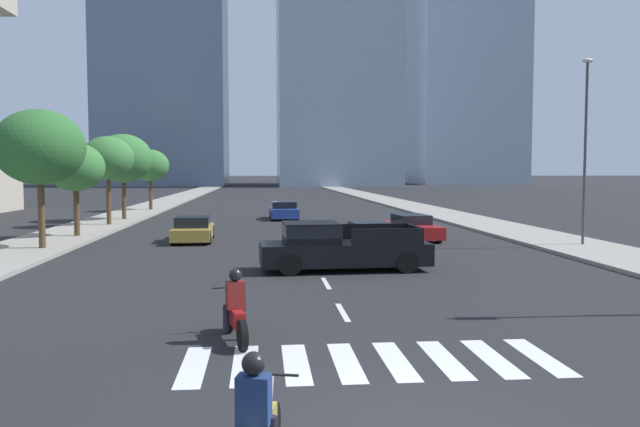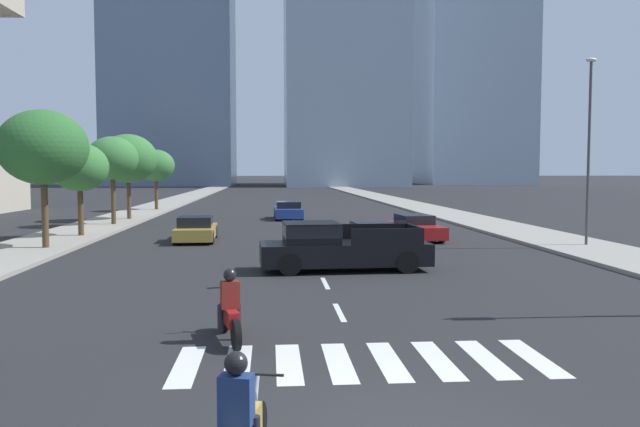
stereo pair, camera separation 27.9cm
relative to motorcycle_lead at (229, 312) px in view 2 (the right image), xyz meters
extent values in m
cube|color=gray|center=(14.53, 25.18, -0.51)|extent=(4.00, 260.00, 0.15)
cube|color=gray|center=(-9.55, 25.18, -0.51)|extent=(4.00, 260.00, 0.15)
cube|color=silver|center=(-0.66, -1.61, -0.58)|extent=(0.45, 2.42, 0.01)
cube|color=silver|center=(0.24, -1.61, -0.58)|extent=(0.45, 2.42, 0.01)
cube|color=silver|center=(1.14, -1.61, -0.58)|extent=(0.45, 2.42, 0.01)
cube|color=silver|center=(2.04, -1.61, -0.58)|extent=(0.45, 2.42, 0.01)
cube|color=silver|center=(2.94, -1.61, -0.58)|extent=(0.45, 2.42, 0.01)
cube|color=silver|center=(3.84, -1.61, -0.58)|extent=(0.45, 2.42, 0.01)
cube|color=silver|center=(4.74, -1.61, -0.58)|extent=(0.45, 2.42, 0.01)
cube|color=silver|center=(5.64, -1.61, -0.58)|extent=(0.45, 2.42, 0.01)
cube|color=silver|center=(2.49, 2.39, -0.58)|extent=(0.14, 2.00, 0.01)
cube|color=silver|center=(2.49, 6.39, -0.58)|extent=(0.14, 2.00, 0.01)
cube|color=silver|center=(2.49, 10.39, -0.58)|extent=(0.14, 2.00, 0.01)
cube|color=silver|center=(2.49, 14.39, -0.58)|extent=(0.14, 2.00, 0.01)
cube|color=silver|center=(2.49, 18.39, -0.58)|extent=(0.14, 2.00, 0.01)
cube|color=silver|center=(2.49, 22.39, -0.58)|extent=(0.14, 2.00, 0.01)
cube|color=silver|center=(2.49, 26.39, -0.58)|extent=(0.14, 2.00, 0.01)
cube|color=silver|center=(2.49, 30.39, -0.58)|extent=(0.14, 2.00, 0.01)
cube|color=silver|center=(2.49, 34.39, -0.58)|extent=(0.14, 2.00, 0.01)
cube|color=silver|center=(2.49, 38.39, -0.58)|extent=(0.14, 2.00, 0.01)
cube|color=silver|center=(2.49, 42.39, -0.58)|extent=(0.14, 2.00, 0.01)
cube|color=silver|center=(2.49, 46.39, -0.58)|extent=(0.14, 2.00, 0.01)
cube|color=silver|center=(2.49, 50.39, -0.58)|extent=(0.14, 2.00, 0.01)
cylinder|color=black|center=(-0.18, 0.75, -0.28)|extent=(0.25, 0.61, 0.60)
cylinder|color=black|center=(0.17, -0.71, -0.28)|extent=(0.25, 0.61, 0.60)
cube|color=maroon|center=(0.00, 0.02, -0.06)|extent=(0.49, 1.22, 0.32)
cylinder|color=#B2B2B7|center=(-0.15, 0.65, 0.02)|extent=(0.13, 0.32, 0.67)
cylinder|color=black|center=(-0.16, 0.70, 0.39)|extent=(0.69, 0.20, 0.04)
cube|color=maroon|center=(0.02, -0.08, 0.37)|extent=(0.41, 0.32, 0.55)
sphere|color=black|center=(0.02, -0.08, 0.78)|extent=(0.26, 0.26, 0.26)
cylinder|color=black|center=(-0.18, -0.03, -0.11)|extent=(0.14, 0.14, 0.55)
cylinder|color=black|center=(0.17, 0.06, -0.11)|extent=(0.14, 0.14, 0.55)
cylinder|color=black|center=(0.65, -5.11, -0.28)|extent=(0.25, 0.61, 0.60)
cylinder|color=#B2B2B7|center=(0.63, -5.21, 0.02)|extent=(0.13, 0.32, 0.67)
cylinder|color=black|center=(0.64, -5.16, 0.39)|extent=(0.69, 0.19, 0.04)
cube|color=navy|center=(0.45, -5.98, 0.37)|extent=(0.40, 0.32, 0.55)
sphere|color=black|center=(0.45, -5.98, 0.78)|extent=(0.26, 0.26, 0.26)
cube|color=black|center=(3.38, 8.87, 0.01)|extent=(5.87, 2.33, 0.75)
cube|color=black|center=(2.23, 8.82, 0.74)|extent=(1.94, 1.98, 0.70)
cube|color=black|center=(2.23, 8.82, 0.82)|extent=(1.96, 2.02, 0.39)
cube|color=black|center=(4.70, 7.94, 0.66)|extent=(2.43, 0.19, 0.55)
cube|color=black|center=(4.60, 9.92, 0.66)|extent=(2.43, 0.19, 0.55)
cube|color=black|center=(5.86, 8.99, 0.66)|extent=(0.17, 1.98, 0.55)
cylinder|color=black|center=(1.46, 7.85, -0.20)|extent=(0.77, 0.30, 0.76)
cylinder|color=black|center=(1.37, 9.70, -0.20)|extent=(0.77, 0.30, 0.76)
cylinder|color=black|center=(5.38, 8.04, -0.20)|extent=(0.77, 0.30, 0.76)
cylinder|color=black|center=(5.30, 9.89, -0.20)|extent=(0.77, 0.30, 0.76)
cube|color=maroon|center=(5.25, 13.90, -0.15)|extent=(2.26, 4.88, 0.55)
cube|color=black|center=(5.23, 14.14, 0.38)|extent=(1.78, 2.28, 0.50)
cylinder|color=black|center=(6.22, 12.39, -0.26)|extent=(0.29, 0.66, 0.64)
cylinder|color=black|center=(4.62, 12.22, -0.26)|extent=(0.29, 0.66, 0.64)
cylinder|color=black|center=(5.88, 15.58, -0.26)|extent=(0.29, 0.66, 0.64)
cylinder|color=black|center=(4.29, 15.42, -0.26)|extent=(0.29, 0.66, 0.64)
cube|color=#B28E38|center=(-2.77, 18.50, -0.14)|extent=(1.91, 4.37, 0.56)
cube|color=black|center=(-2.76, 18.29, 0.39)|extent=(1.64, 1.98, 0.50)
cylinder|color=black|center=(-3.62, 19.95, -0.26)|extent=(0.24, 0.65, 0.64)
cylinder|color=black|center=(-1.99, 19.99, -0.26)|extent=(0.24, 0.65, 0.64)
cylinder|color=black|center=(-3.54, 17.02, -0.26)|extent=(0.24, 0.65, 0.64)
cylinder|color=black|center=(-1.91, 17.06, -0.26)|extent=(0.24, 0.65, 0.64)
cube|color=maroon|center=(8.07, 18.42, -0.12)|extent=(2.14, 4.79, 0.61)
cube|color=black|center=(8.05, 18.65, 0.41)|extent=(1.70, 2.22, 0.46)
cylinder|color=black|center=(8.98, 16.91, -0.26)|extent=(0.28, 0.66, 0.64)
cylinder|color=black|center=(7.44, 16.77, -0.26)|extent=(0.28, 0.66, 0.64)
cylinder|color=black|center=(8.70, 20.07, -0.26)|extent=(0.28, 0.66, 0.64)
cylinder|color=black|center=(7.15, 19.93, -0.26)|extent=(0.28, 0.66, 0.64)
cube|color=navy|center=(2.12, 32.24, -0.10)|extent=(1.97, 4.54, 0.64)
cube|color=black|center=(2.12, 32.02, 0.44)|extent=(1.70, 2.06, 0.46)
cylinder|color=black|center=(1.23, 33.76, -0.26)|extent=(0.23, 0.64, 0.64)
cylinder|color=black|center=(2.96, 33.79, -0.26)|extent=(0.23, 0.64, 0.64)
cylinder|color=black|center=(1.28, 30.70, -0.26)|extent=(0.23, 0.64, 0.64)
cylinder|color=black|center=(3.00, 30.72, -0.26)|extent=(0.23, 0.64, 0.64)
cylinder|color=#3F3F42|center=(14.83, 14.36, 3.56)|extent=(0.12, 0.12, 8.00)
ellipsoid|color=beige|center=(14.83, 14.36, 7.66)|extent=(0.50, 0.24, 0.20)
cylinder|color=#4C3823|center=(-8.75, 15.16, 0.95)|extent=(0.28, 0.28, 2.77)
ellipsoid|color=#2D662D|center=(-8.75, 15.16, 3.83)|extent=(3.74, 3.74, 3.18)
cylinder|color=#4C3823|center=(-8.75, 20.30, 0.72)|extent=(0.28, 0.28, 2.31)
ellipsoid|color=#387538|center=(-8.75, 20.30, 3.02)|extent=(2.87, 2.87, 2.44)
cylinder|color=#4C3823|center=(-8.75, 27.10, 0.96)|extent=(0.28, 0.28, 2.80)
ellipsoid|color=#387538|center=(-8.75, 27.10, 3.61)|extent=(3.11, 3.11, 2.64)
cylinder|color=#4C3823|center=(-8.75, 31.44, 0.84)|extent=(0.28, 0.28, 2.54)
ellipsoid|color=#387538|center=(-8.75, 31.44, 3.66)|extent=(3.88, 3.88, 3.30)
cylinder|color=#4C3823|center=(-8.75, 41.97, 0.80)|extent=(0.28, 0.28, 2.46)
ellipsoid|color=#387538|center=(-8.75, 41.97, 3.28)|extent=(3.13, 3.13, 2.66)
camera|label=1|loc=(0.55, -12.75, 2.85)|focal=35.80mm
camera|label=2|loc=(0.82, -12.78, 2.85)|focal=35.80mm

